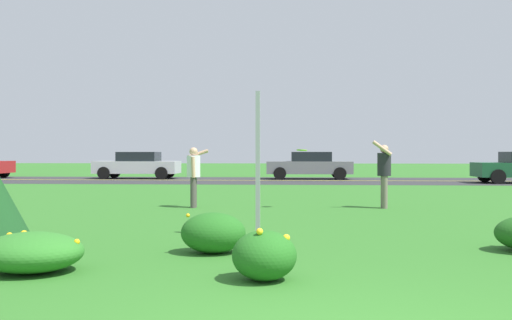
{
  "coord_description": "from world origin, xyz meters",
  "views": [
    {
      "loc": [
        -0.48,
        -3.9,
        1.39
      ],
      "look_at": [
        -1.32,
        9.15,
        1.23
      ],
      "focal_mm": 40.13,
      "sensor_mm": 36.0,
      "label": 1
    }
  ],
  "objects_px": {
    "person_catcher_dark_shirt": "(384,170)",
    "frisbee_lime": "(302,150)",
    "car_gray_center_left": "(310,165)",
    "person_thrower_white_shirt": "(194,172)",
    "sign_post_near_path": "(258,165)",
    "car_silver_center_right": "(138,165)"
  },
  "relations": [
    {
      "from": "car_gray_center_left",
      "to": "person_thrower_white_shirt",
      "type": "bearing_deg",
      "value": -101.94
    },
    {
      "from": "sign_post_near_path",
      "to": "frisbee_lime",
      "type": "height_order",
      "value": "sign_post_near_path"
    },
    {
      "from": "frisbee_lime",
      "to": "car_gray_center_left",
      "type": "bearing_deg",
      "value": 87.62
    },
    {
      "from": "person_thrower_white_shirt",
      "to": "frisbee_lime",
      "type": "distance_m",
      "value": 2.8
    },
    {
      "from": "person_catcher_dark_shirt",
      "to": "car_silver_center_right",
      "type": "xyz_separation_m",
      "value": [
        -10.73,
        16.03,
        -0.22
      ]
    },
    {
      "from": "person_catcher_dark_shirt",
      "to": "frisbee_lime",
      "type": "bearing_deg",
      "value": -174.69
    },
    {
      "from": "person_thrower_white_shirt",
      "to": "car_silver_center_right",
      "type": "relative_size",
      "value": 0.34
    },
    {
      "from": "person_thrower_white_shirt",
      "to": "car_silver_center_right",
      "type": "distance_m",
      "value": 17.22
    },
    {
      "from": "car_gray_center_left",
      "to": "car_silver_center_right",
      "type": "height_order",
      "value": "same"
    },
    {
      "from": "sign_post_near_path",
      "to": "person_catcher_dark_shirt",
      "type": "xyz_separation_m",
      "value": [
        2.86,
        5.24,
        -0.24
      ]
    },
    {
      "from": "person_thrower_white_shirt",
      "to": "car_silver_center_right",
      "type": "xyz_separation_m",
      "value": [
        -5.92,
        16.17,
        -0.18
      ]
    },
    {
      "from": "person_catcher_dark_shirt",
      "to": "car_gray_center_left",
      "type": "height_order",
      "value": "person_catcher_dark_shirt"
    },
    {
      "from": "frisbee_lime",
      "to": "car_silver_center_right",
      "type": "distance_m",
      "value": 18.4
    },
    {
      "from": "person_thrower_white_shirt",
      "to": "person_catcher_dark_shirt",
      "type": "bearing_deg",
      "value": 1.73
    },
    {
      "from": "frisbee_lime",
      "to": "car_gray_center_left",
      "type": "relative_size",
      "value": 0.06
    },
    {
      "from": "sign_post_near_path",
      "to": "person_thrower_white_shirt",
      "type": "distance_m",
      "value": 5.47
    },
    {
      "from": "person_catcher_dark_shirt",
      "to": "car_silver_center_right",
      "type": "relative_size",
      "value": 0.38
    },
    {
      "from": "person_thrower_white_shirt",
      "to": "car_gray_center_left",
      "type": "bearing_deg",
      "value": 78.06
    },
    {
      "from": "car_silver_center_right",
      "to": "frisbee_lime",
      "type": "bearing_deg",
      "value": -61.89
    },
    {
      "from": "person_thrower_white_shirt",
      "to": "sign_post_near_path",
      "type": "bearing_deg",
      "value": -69.06
    },
    {
      "from": "sign_post_near_path",
      "to": "car_gray_center_left",
      "type": "distance_m",
      "value": 21.33
    },
    {
      "from": "person_catcher_dark_shirt",
      "to": "car_gray_center_left",
      "type": "bearing_deg",
      "value": 94.97
    }
  ]
}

